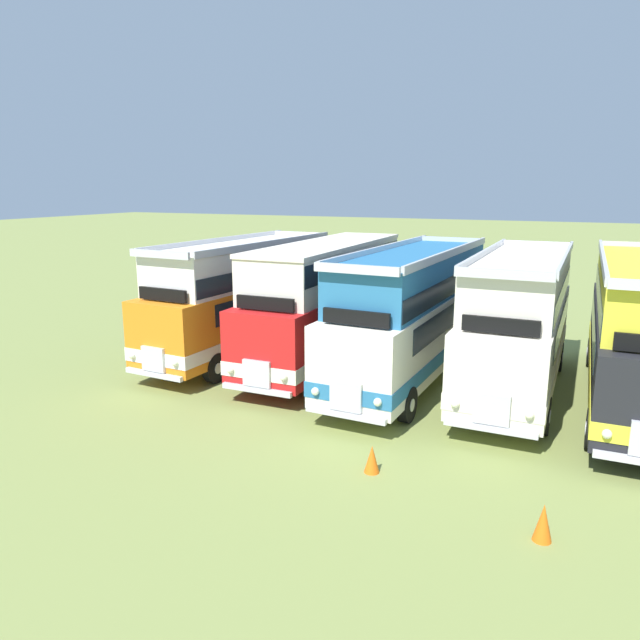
{
  "coord_description": "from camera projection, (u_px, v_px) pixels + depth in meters",
  "views": [
    {
      "loc": [
        5.2,
        -19.31,
        6.51
      ],
      "look_at": [
        -3.49,
        -0.04,
        1.72
      ],
      "focal_mm": 33.33,
      "sensor_mm": 36.0,
      "label": 1
    }
  ],
  "objects": [
    {
      "name": "bus_fourth_in_row",
      "position": [
        519.0,
        320.0,
        18.8
      ],
      "size": [
        2.67,
        9.74,
        4.52
      ],
      "color": "silver",
      "rests_on": "ground"
    },
    {
      "name": "bus_third_in_row",
      "position": [
        413.0,
        311.0,
        20.05
      ],
      "size": [
        3.02,
        10.86,
        4.52
      ],
      "color": "silver",
      "rests_on": "ground"
    },
    {
      "name": "ground_plane",
      "position": [
        411.0,
        377.0,
        20.69
      ],
      "size": [
        200.0,
        200.0,
        0.0
      ],
      "primitive_type": "plane",
      "color": "olive"
    },
    {
      "name": "bus_fifth_in_row",
      "position": [
        640.0,
        328.0,
        17.72
      ],
      "size": [
        2.66,
        11.34,
        4.52
      ],
      "color": "black",
      "rests_on": "ground"
    },
    {
      "name": "cone_mid_row",
      "position": [
        543.0,
        523.0,
        11.07
      ],
      "size": [
        0.36,
        0.36,
        0.74
      ],
      "primitive_type": "cone",
      "color": "orange",
      "rests_on": "ground"
    },
    {
      "name": "cone_near_end",
      "position": [
        372.0,
        459.0,
        13.74
      ],
      "size": [
        0.36,
        0.36,
        0.66
      ],
      "primitive_type": "cone",
      "color": "orange",
      "rests_on": "ground"
    },
    {
      "name": "bus_first_in_row",
      "position": [
        245.0,
        295.0,
        23.13
      ],
      "size": [
        3.12,
        10.31,
        4.52
      ],
      "color": "orange",
      "rests_on": "ground"
    },
    {
      "name": "bus_second_in_row",
      "position": [
        327.0,
        298.0,
        21.93
      ],
      "size": [
        2.69,
        10.5,
        4.49
      ],
      "color": "red",
      "rests_on": "ground"
    }
  ]
}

